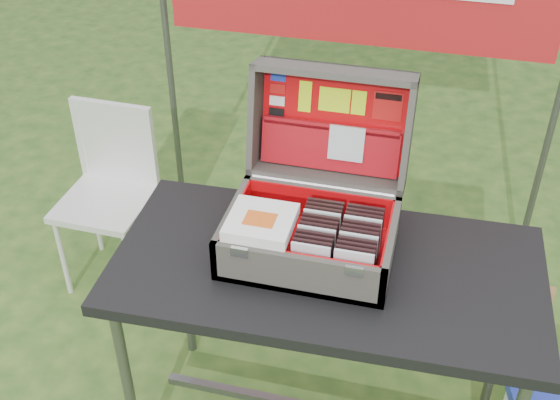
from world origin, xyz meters
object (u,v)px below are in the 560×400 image
(table, at_px, (322,355))
(suitcase, at_px, (315,180))
(chair, at_px, (105,205))
(cardboard_box, at_px, (499,316))

(table, xyz_separation_m, suitcase, (-0.06, 0.09, 0.64))
(table, height_order, suitcase, suitcase)
(chair, bearing_deg, cardboard_box, 0.41)
(table, xyz_separation_m, chair, (-1.09, 0.61, 0.00))
(suitcase, distance_m, cardboard_box, 1.20)
(chair, distance_m, cardboard_box, 1.72)
(table, bearing_deg, chair, 148.94)
(table, relative_size, chair, 1.59)
(table, xyz_separation_m, cardboard_box, (0.62, 0.57, -0.22))
(suitcase, height_order, cardboard_box, suitcase)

